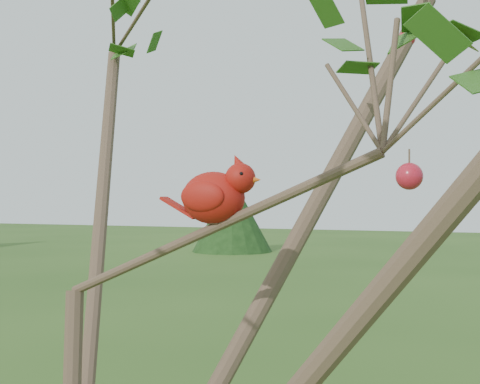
{
  "coord_description": "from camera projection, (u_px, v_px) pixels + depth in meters",
  "views": [
    {
      "loc": [
        0.73,
        -0.97,
        2.13
      ],
      "look_at": [
        0.31,
        0.07,
        2.14
      ],
      "focal_mm": 50.0,
      "sensor_mm": 36.0,
      "label": 1
    }
  ],
  "objects": [
    {
      "name": "cardinal",
      "position": [
        217.0,
        195.0,
        1.15
      ],
      "size": [
        0.19,
        0.09,
        0.13
      ],
      "rotation": [
        0.0,
        0.0,
        -0.01
      ],
      "color": "#A7190E",
      "rests_on": "ground"
    },
    {
      "name": "distant_trees",
      "position": [
        451.0,
        210.0,
        24.19
      ],
      "size": [
        44.12,
        14.43,
        3.65
      ],
      "color": "#463425",
      "rests_on": "ground"
    },
    {
      "name": "crabapple_tree",
      "position": [
        67.0,
        203.0,
        1.15
      ],
      "size": [
        2.35,
        2.05,
        2.95
      ],
      "color": "#463425",
      "rests_on": "ground"
    }
  ]
}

